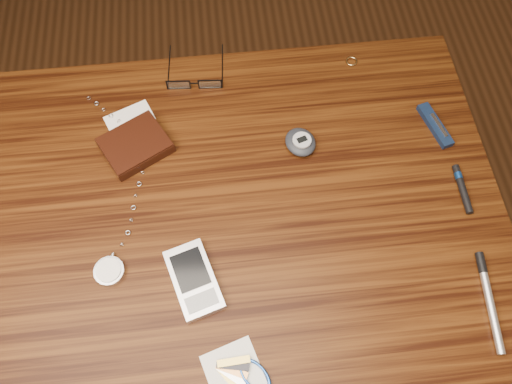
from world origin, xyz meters
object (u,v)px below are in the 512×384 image
(desk, at_px, (214,238))
(pedometer, at_px, (300,142))
(eyeglasses, at_px, (194,82))
(pocket_knife, at_px, (435,125))
(notepad_keys, at_px, (244,374))
(silver_pen, at_px, (488,293))
(wallet_and_card, at_px, (135,144))
(pocket_watch, at_px, (111,262))
(pda_phone, at_px, (194,280))

(desk, relative_size, pedometer, 13.45)
(eyeglasses, xyz_separation_m, pedometer, (0.18, -0.15, 0.00))
(desk, distance_m, pocket_knife, 0.46)
(notepad_keys, xyz_separation_m, silver_pen, (0.39, 0.08, 0.00))
(wallet_and_card, bearing_deg, pocket_watch, -100.72)
(pocket_knife, bearing_deg, notepad_keys, -134.86)
(silver_pen, bearing_deg, pedometer, 129.59)
(desk, height_order, pocket_knife, pocket_knife)
(pedometer, bearing_deg, desk, -144.60)
(wallet_and_card, xyz_separation_m, pedometer, (0.29, -0.03, -0.00))
(desk, height_order, pedometer, pedometer)
(pda_phone, relative_size, pedometer, 1.77)
(eyeglasses, bearing_deg, pocket_knife, -18.28)
(wallet_and_card, height_order, notepad_keys, wallet_and_card)
(desk, relative_size, silver_pen, 6.35)
(eyeglasses, distance_m, silver_pen, 0.63)
(pda_phone, bearing_deg, pedometer, 48.74)
(pocket_watch, bearing_deg, eyeglasses, 65.99)
(pedometer, bearing_deg, silver_pen, -50.41)
(desk, xyz_separation_m, eyeglasses, (-0.01, 0.28, 0.11))
(pedometer, bearing_deg, eyeglasses, 139.53)
(eyeglasses, height_order, pedometer, pedometer)
(notepad_keys, distance_m, pocket_knife, 0.55)
(pocket_watch, bearing_deg, pedometer, 29.35)
(desk, relative_size, wallet_and_card, 5.78)
(pda_phone, bearing_deg, notepad_keys, -66.21)
(pedometer, height_order, notepad_keys, pedometer)
(wallet_and_card, bearing_deg, notepad_keys, -69.01)
(pocket_knife, bearing_deg, wallet_and_card, 178.52)
(wallet_and_card, distance_m, pedometer, 0.29)
(pocket_watch, height_order, pda_phone, pda_phone)
(pda_phone, height_order, pocket_knife, pda_phone)
(eyeglasses, relative_size, silver_pen, 0.75)
(pda_phone, distance_m, pocket_knife, 0.51)
(notepad_keys, bearing_deg, silver_pen, 11.27)
(wallet_and_card, relative_size, pda_phone, 1.32)
(eyeglasses, relative_size, pda_phone, 0.89)
(wallet_and_card, xyz_separation_m, pocket_knife, (0.54, -0.01, -0.01))
(wallet_and_card, height_order, pocket_watch, wallet_and_card)
(pda_phone, xyz_separation_m, silver_pen, (0.45, -0.07, -0.00))
(pocket_watch, height_order, pocket_knife, same)
(eyeglasses, xyz_separation_m, silver_pen, (0.43, -0.46, -0.00))
(pocket_knife, bearing_deg, desk, -162.39)
(wallet_and_card, distance_m, silver_pen, 0.63)
(eyeglasses, height_order, notepad_keys, eyeglasses)
(wallet_and_card, xyz_separation_m, pocket_watch, (-0.04, -0.21, -0.01))
(desk, height_order, eyeglasses, eyeglasses)
(pocket_watch, distance_m, silver_pen, 0.59)
(wallet_and_card, bearing_deg, silver_pen, -31.12)
(pocket_watch, bearing_deg, pda_phone, -18.49)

